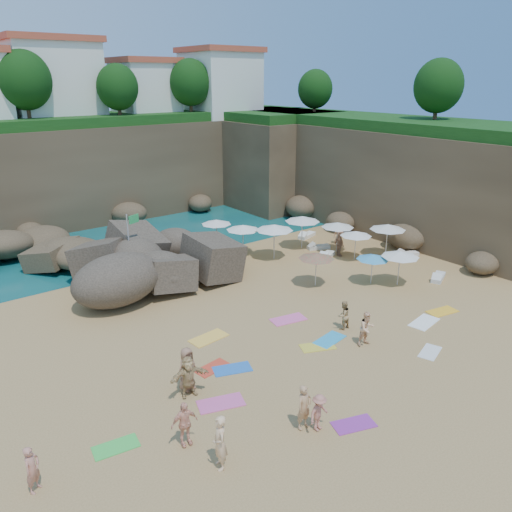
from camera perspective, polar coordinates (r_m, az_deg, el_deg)
ground at (r=26.47m, az=0.58°, el=-6.72°), size 120.00×120.00×0.00m
seawater at (r=52.07m, az=-20.53°, el=5.40°), size 120.00×120.00×0.00m
cliff_back at (r=47.29m, az=-16.86°, el=9.42°), size 44.00×8.00×8.00m
cliff_right at (r=43.65m, az=13.86°, el=8.89°), size 8.00×30.00×8.00m
cliff_corner at (r=50.54m, az=1.58°, el=10.87°), size 10.00×12.00×8.00m
clifftop_buildings at (r=47.73m, az=-17.01°, el=18.28°), size 28.48×9.48×7.00m
clifftop_trees at (r=42.77m, az=-11.34°, el=18.67°), size 35.60×23.82×4.40m
rock_outcrop at (r=31.40m, az=-11.53°, el=-2.74°), size 9.40×8.20×3.15m
flag_pole at (r=30.25m, az=-14.10°, el=1.80°), size 0.83×0.31×4.36m
parasol_0 at (r=32.45m, az=-5.99°, el=1.67°), size 2.06×2.06×1.95m
parasol_1 at (r=36.41m, az=-4.56°, el=3.91°), size 2.19×2.19×2.07m
parasol_2 at (r=34.53m, az=-1.51°, el=3.28°), size 2.32×2.32×2.19m
parasol_3 at (r=36.14m, az=5.33°, el=4.25°), size 2.53×2.53×2.39m
parasol_5 at (r=33.77m, az=2.11°, el=3.29°), size 2.57×2.57×2.43m
parasol_6 at (r=29.58m, az=6.93°, el=-0.00°), size 2.16×2.16×2.04m
parasol_7 at (r=34.35m, az=11.36°, el=2.53°), size 2.14×2.14×2.02m
parasol_8 at (r=35.67m, az=9.32°, el=3.53°), size 2.30×2.30×2.17m
parasol_9 at (r=30.67m, az=16.17°, el=0.21°), size 2.25×2.25×2.12m
parasol_10 at (r=30.53m, az=13.21°, el=-0.11°), size 1.96×1.96×1.85m
parasol_11 at (r=35.39m, az=14.83°, el=3.23°), size 2.45×2.45×2.32m
lounger_0 at (r=32.08m, az=-6.55°, el=-1.69°), size 1.85×0.63×0.29m
lounger_1 at (r=36.63m, az=7.18°, el=1.02°), size 1.73×1.09×0.26m
lounger_2 at (r=39.21m, az=5.84°, el=2.35°), size 1.87×1.07×0.28m
lounger_3 at (r=34.88m, az=8.08°, el=0.02°), size 1.90×1.26×0.28m
lounger_4 at (r=36.37m, az=16.82°, el=0.17°), size 1.82×1.07×0.27m
lounger_5 at (r=32.86m, az=20.12°, el=-2.31°), size 1.80×1.18×0.27m
towel_0 at (r=21.93m, az=-2.73°, el=-12.77°), size 1.82×1.34×0.03m
towel_1 at (r=19.98m, az=-4.04°, el=-16.42°), size 1.97×1.41×0.03m
towel_3 at (r=18.67m, az=-15.72°, el=-20.25°), size 1.62×0.98×0.03m
towel_4 at (r=23.68m, az=7.06°, el=-10.25°), size 1.80×1.39×0.03m
towel_5 at (r=24.43m, az=19.26°, el=-10.32°), size 1.61×1.14×0.03m
towel_6 at (r=19.28m, az=11.11°, el=-18.36°), size 1.72×1.24×0.03m
towel_7 at (r=22.06m, az=-4.99°, el=-12.61°), size 1.62×0.97×0.03m
towel_8 at (r=24.34m, az=8.40°, el=-9.44°), size 1.81×1.12×0.03m
towel_9 at (r=26.00m, az=3.71°, el=-7.24°), size 1.97×1.26×0.03m
towel_10 at (r=28.57m, az=20.51°, el=-5.95°), size 1.80×1.15×0.03m
towel_12 at (r=24.33m, az=-5.43°, el=-9.30°), size 1.93×1.09×0.03m
towel_13 at (r=27.06m, az=18.66°, el=-7.18°), size 1.96×1.21×0.03m
person_stand_0 at (r=17.49m, az=-24.19°, el=-21.35°), size 0.68×0.65×1.56m
person_stand_1 at (r=25.12m, az=9.96°, el=-6.68°), size 0.73×0.57×1.48m
person_stand_2 at (r=34.02m, az=-5.30°, el=0.89°), size 1.07×1.12×1.70m
person_stand_3 at (r=35.09m, az=9.54°, el=1.30°), size 0.70×1.09×1.72m
person_stand_4 at (r=37.74m, az=9.45°, el=2.49°), size 0.83×0.81×1.54m
person_stand_5 at (r=32.88m, az=-15.20°, el=-0.56°), size 1.47×0.54×1.55m
person_stand_6 at (r=16.80m, az=-4.16°, el=-20.51°), size 0.65×0.80×1.90m
person_lie_0 at (r=18.75m, az=7.13°, el=-18.67°), size 1.11×1.52×0.37m
person_lie_1 at (r=18.20m, az=-8.08°, el=-20.06°), size 1.11×1.72×0.40m
person_lie_2 at (r=20.74m, az=-7.77°, el=-14.31°), size 1.15×1.94×0.49m
person_lie_3 at (r=20.39m, az=-7.64°, el=-15.02°), size 1.81×1.91×0.45m
person_lie_4 at (r=18.78m, az=5.44°, el=-18.48°), size 0.73×1.73×0.40m
person_lie_5 at (r=24.09m, az=12.44°, el=-9.24°), size 1.08×1.76×0.62m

